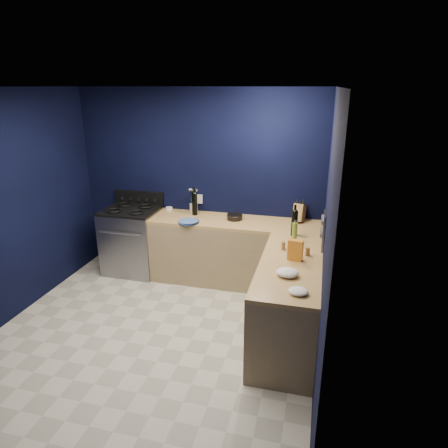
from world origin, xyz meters
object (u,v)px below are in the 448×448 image
(knife_block, at_px, (299,213))
(crouton_bag, at_px, (295,250))
(plate_stack, at_px, (188,222))
(utensil_crock, at_px, (194,209))
(gas_range, at_px, (133,241))

(knife_block, bearing_deg, crouton_bag, -76.51)
(knife_block, xyz_separation_m, crouton_bag, (0.05, -1.27, -0.00))
(plate_stack, distance_m, utensil_crock, 0.42)
(utensil_crock, bearing_deg, crouton_bag, -39.57)
(plate_stack, xyz_separation_m, crouton_bag, (1.45, -0.84, 0.09))
(utensil_crock, height_order, crouton_bag, crouton_bag)
(gas_range, relative_size, knife_block, 3.98)
(gas_range, relative_size, utensil_crock, 6.56)
(plate_stack, xyz_separation_m, knife_block, (1.41, 0.44, 0.10))
(gas_range, distance_m, utensil_crock, 1.04)
(knife_block, distance_m, crouton_bag, 1.27)
(plate_stack, bearing_deg, knife_block, 17.22)
(utensil_crock, bearing_deg, knife_block, 0.82)
(utensil_crock, height_order, knife_block, knife_block)
(plate_stack, relative_size, crouton_bag, 1.18)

